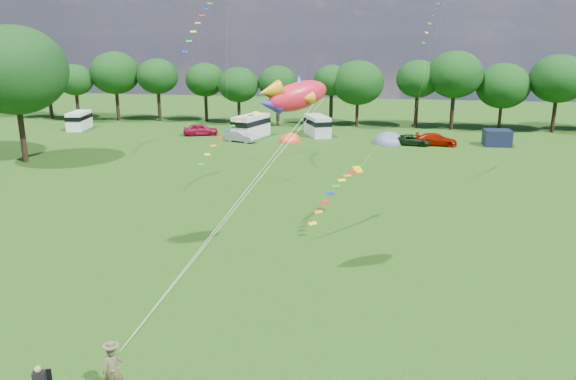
% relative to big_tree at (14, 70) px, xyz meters
% --- Properties ---
extents(ground_plane, '(180.00, 180.00, 0.00)m').
position_rel_big_tree_xyz_m(ground_plane, '(30.00, -28.00, -9.02)').
color(ground_plane, black).
rests_on(ground_plane, ground).
extents(tree_line, '(102.98, 10.98, 10.27)m').
position_rel_big_tree_xyz_m(tree_line, '(35.30, 26.99, -2.67)').
color(tree_line, black).
rests_on(tree_line, ground).
extents(big_tree, '(10.00, 10.00, 13.28)m').
position_rel_big_tree_xyz_m(big_tree, '(0.00, 0.00, 0.00)').
color(big_tree, black).
rests_on(big_tree, ground).
extents(car_a, '(4.76, 3.15, 1.48)m').
position_rel_big_tree_xyz_m(car_a, '(12.65, 17.32, -8.28)').
color(car_a, maroon).
rests_on(car_a, ground).
extents(car_b, '(3.84, 2.45, 1.27)m').
position_rel_big_tree_xyz_m(car_b, '(18.73, 13.88, -8.38)').
color(car_b, gray).
rests_on(car_b, ground).
extents(car_c, '(4.71, 2.44, 1.35)m').
position_rel_big_tree_xyz_m(car_c, '(41.35, 15.49, -8.34)').
color(car_c, '#8E0E00').
rests_on(car_c, ground).
extents(car_d, '(4.60, 2.70, 1.18)m').
position_rel_big_tree_xyz_m(car_d, '(38.63, 15.22, -8.43)').
color(car_d, black).
rests_on(car_d, ground).
extents(campervan_a, '(2.77, 5.02, 2.33)m').
position_rel_big_tree_xyz_m(campervan_a, '(-4.79, 19.12, -7.77)').
color(campervan_a, white).
rests_on(campervan_a, ground).
extents(campervan_b, '(4.03, 6.05, 2.74)m').
position_rel_big_tree_xyz_m(campervan_b, '(19.27, 16.88, -7.55)').
color(campervan_b, silver).
rests_on(campervan_b, ground).
extents(campervan_c, '(4.03, 5.49, 2.48)m').
position_rel_big_tree_xyz_m(campervan_c, '(27.16, 19.61, -7.69)').
color(campervan_c, silver).
rests_on(campervan_c, ground).
extents(tent_orange, '(2.64, 2.89, 2.06)m').
position_rel_big_tree_xyz_m(tent_orange, '(24.44, 14.82, -9.00)').
color(tent_orange, red).
rests_on(tent_orange, ground).
extents(tent_greyblue, '(3.63, 3.98, 2.70)m').
position_rel_big_tree_xyz_m(tent_greyblue, '(35.99, 15.74, -9.00)').
color(tent_greyblue, slate).
rests_on(tent_greyblue, ground).
extents(awning_navy, '(3.00, 2.46, 1.83)m').
position_rel_big_tree_xyz_m(awning_navy, '(48.17, 16.38, -8.10)').
color(awning_navy, black).
rests_on(awning_navy, ground).
extents(kite_flyer, '(0.84, 0.70, 1.98)m').
position_rel_big_tree_xyz_m(kite_flyer, '(26.01, -33.78, -8.03)').
color(kite_flyer, brown).
rests_on(kite_flyer, ground).
extents(camp_chair, '(0.72, 0.74, 1.43)m').
position_rel_big_tree_xyz_m(camp_chair, '(23.63, -34.50, -8.16)').
color(camp_chair, '#99999E').
rests_on(camp_chair, ground).
extents(fish_kite, '(3.73, 3.12, 2.08)m').
position_rel_big_tree_xyz_m(fish_kite, '(30.68, -22.77, 0.53)').
color(fish_kite, red).
rests_on(fish_kite, ground).
extents(streamer_kite_a, '(3.33, 5.47, 5.75)m').
position_rel_big_tree_xyz_m(streamer_kite_a, '(18.95, 2.40, 5.49)').
color(streamer_kite_a, yellow).
rests_on(streamer_kite_a, ground).
extents(streamer_kite_b, '(4.21, 4.58, 3.76)m').
position_rel_big_tree_xyz_m(streamer_kite_b, '(23.23, -6.04, -4.08)').
color(streamer_kite_b, yellow).
rests_on(streamer_kite_b, ground).
extents(streamer_kite_c, '(3.20, 4.95, 2.81)m').
position_rel_big_tree_xyz_m(streamer_kite_c, '(32.53, -14.36, -6.20)').
color(streamer_kite_c, '#FAA400').
rests_on(streamer_kite_c, ground).
extents(streamer_kite_d, '(2.55, 5.12, 4.29)m').
position_rel_big_tree_xyz_m(streamer_kite_d, '(39.14, -1.19, 5.45)').
color(streamer_kite_d, '#EFE404').
rests_on(streamer_kite_d, ground).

